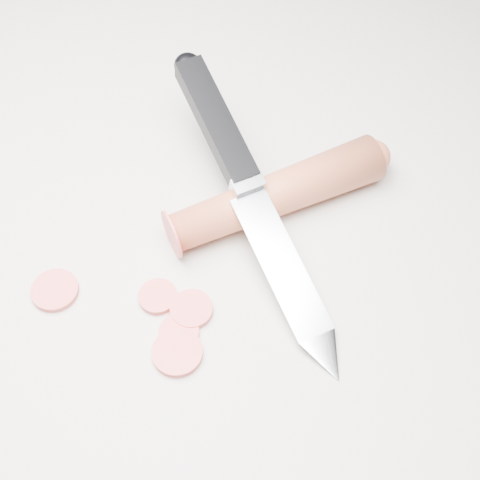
# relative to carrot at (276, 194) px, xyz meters

# --- Properties ---
(ground) EXTENTS (2.40, 2.40, 0.00)m
(ground) POSITION_rel_carrot_xyz_m (-0.08, -0.07, -0.02)
(ground) COLOR beige
(ground) RESTS_ON ground
(carrot) EXTENTS (0.17, 0.15, 0.04)m
(carrot) POSITION_rel_carrot_xyz_m (0.00, 0.00, 0.00)
(carrot) COLOR #C05230
(carrot) RESTS_ON ground
(carrot_slice_0) EXTENTS (0.04, 0.04, 0.01)m
(carrot_slice_0) POSITION_rel_carrot_xyz_m (-0.16, -0.12, -0.02)
(carrot_slice_0) COLOR #EF4C48
(carrot_slice_0) RESTS_ON ground
(carrot_slice_1) EXTENTS (0.04, 0.04, 0.01)m
(carrot_slice_1) POSITION_rel_carrot_xyz_m (-0.05, -0.15, -0.02)
(carrot_slice_1) COLOR #EF4C48
(carrot_slice_1) RESTS_ON ground
(carrot_slice_2) EXTENTS (0.03, 0.03, 0.01)m
(carrot_slice_2) POSITION_rel_carrot_xyz_m (-0.07, -0.11, -0.02)
(carrot_slice_2) COLOR #EF4C48
(carrot_slice_2) RESTS_ON ground
(carrot_slice_3) EXTENTS (0.03, 0.03, 0.01)m
(carrot_slice_3) POSITION_rel_carrot_xyz_m (-0.05, -0.13, -0.02)
(carrot_slice_3) COLOR #EF4C48
(carrot_slice_3) RESTS_ON ground
(carrot_slice_4) EXTENTS (0.03, 0.03, 0.01)m
(carrot_slice_4) POSITION_rel_carrot_xyz_m (-0.04, -0.11, -0.02)
(carrot_slice_4) COLOR #EF4C48
(carrot_slice_4) RESTS_ON ground
(kitchen_knife) EXTENTS (0.21, 0.25, 0.09)m
(kitchen_knife) POSITION_rel_carrot_xyz_m (-0.01, -0.03, 0.02)
(kitchen_knife) COLOR silver
(kitchen_knife) RESTS_ON ground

